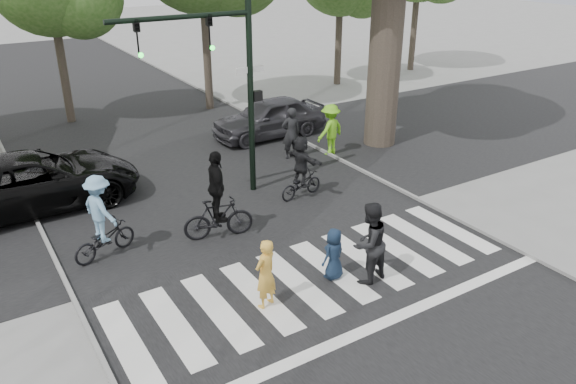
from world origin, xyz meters
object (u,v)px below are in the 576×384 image
car_grey (269,117)px  pedestrian_woman (265,274)px  pedestrian_adult (369,243)px  cyclist_left (102,222)px  cyclist_mid (218,203)px  car_suv (34,181)px  pedestrian_child (334,254)px  traffic_signal (223,69)px  cyclist_right (301,170)px

car_grey → pedestrian_woman: bearing=-31.2°
pedestrian_adult → cyclist_left: size_ratio=0.91×
cyclist_mid → car_suv: size_ratio=0.40×
pedestrian_child → pedestrian_adult: 0.86m
traffic_signal → cyclist_left: (-4.24, -1.62, -2.96)m
pedestrian_woman → car_grey: bearing=-141.0°
pedestrian_woman → car_suv: car_suv is taller
traffic_signal → pedestrian_woman: (-1.90, -5.57, -3.10)m
pedestrian_child → pedestrian_adult: bearing=127.8°
cyclist_left → cyclist_right: (6.08, 0.36, -0.06)m
car_suv → traffic_signal: bearing=-114.7°
cyclist_left → cyclist_mid: cyclist_mid is taller
traffic_signal → pedestrian_adult: size_ratio=3.05×
cyclist_left → car_suv: bearing=103.4°
pedestrian_woman → cyclist_right: bearing=-151.2°
pedestrian_adult → cyclist_left: 6.49m
pedestrian_woman → car_suv: size_ratio=0.27×
pedestrian_child → cyclist_mid: (-1.41, 3.19, 0.36)m
pedestrian_woman → pedestrian_adult: 2.52m
traffic_signal → cyclist_right: 3.76m
car_suv → cyclist_right: bearing=-117.7°
cyclist_mid → cyclist_right: bearing=17.1°
pedestrian_woman → cyclist_mid: 3.35m
pedestrian_child → car_suv: (-5.15, 7.71, 0.20)m
cyclist_right → cyclist_left: bearing=-176.6°
traffic_signal → car_grey: bearing=47.4°
pedestrian_child → cyclist_left: size_ratio=0.59×
cyclist_left → cyclist_right: cyclist_left is taller
pedestrian_adult → car_grey: size_ratio=0.43×
cyclist_mid → cyclist_right: 3.41m
cyclist_mid → cyclist_left: bearing=167.2°
car_grey → cyclist_mid: bearing=-39.9°
traffic_signal → pedestrian_adult: traffic_signal is taller
pedestrian_child → cyclist_left: 5.71m
car_grey → cyclist_right: bearing=-21.4°
pedestrian_woman → car_suv: bearing=-87.7°
cyclist_mid → car_grey: cyclist_mid is taller
traffic_signal → car_grey: 6.61m
pedestrian_child → car_grey: bearing=-124.7°
pedestrian_adult → cyclist_mid: bearing=-71.1°
car_suv → car_grey: (9.12, 2.02, -0.05)m
cyclist_mid → traffic_signal: bearing=57.8°
pedestrian_adult → car_grey: (3.36, 10.24, -0.20)m
traffic_signal → pedestrian_child: size_ratio=4.72×
cyclist_left → pedestrian_woman: bearing=-59.3°
pedestrian_woman → cyclist_left: 4.59m
pedestrian_child → cyclist_right: cyclist_right is taller
car_grey → traffic_signal: bearing=-43.1°
cyclist_right → car_grey: 5.93m
pedestrian_woman → cyclist_right: size_ratio=0.82×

